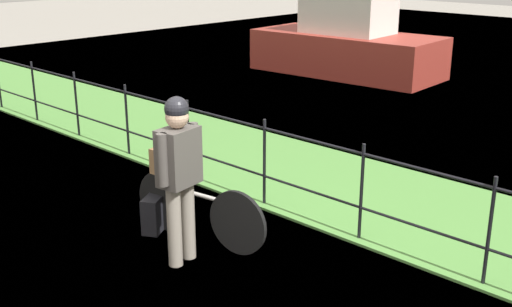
{
  "coord_description": "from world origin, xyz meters",
  "views": [
    {
      "loc": [
        4.15,
        -3.13,
        3.01
      ],
      "look_at": [
        -0.27,
        1.49,
        0.9
      ],
      "focal_mm": 44.52,
      "sensor_mm": 36.0,
      "label": 1
    }
  ],
  "objects": [
    {
      "name": "moored_boat_mid",
      "position": [
        -4.87,
        9.48,
        0.83
      ],
      "size": [
        4.63,
        2.17,
        3.89
      ],
      "color": "#9E3328",
      "rests_on": "ground"
    },
    {
      "name": "grass_strip",
      "position": [
        0.0,
        3.17,
        0.01
      ],
      "size": [
        27.0,
        2.4,
        0.03
      ],
      "primitive_type": "cube",
      "color": "#569342",
      "rests_on": "ground"
    },
    {
      "name": "bicycle_main",
      "position": [
        -0.55,
        0.9,
        0.36
      ],
      "size": [
        1.68,
        0.32,
        0.68
      ],
      "color": "black",
      "rests_on": "ground"
    },
    {
      "name": "cyclist_person",
      "position": [
        -0.31,
        0.48,
        1.0
      ],
      "size": [
        0.32,
        0.53,
        1.68
      ],
      "color": "gray",
      "rests_on": "ground"
    },
    {
      "name": "terrier_dog",
      "position": [
        -0.89,
        0.85,
        1.03
      ],
      "size": [
        0.32,
        0.18,
        0.18
      ],
      "color": "silver",
      "rests_on": "wooden_crate"
    },
    {
      "name": "wooden_crate",
      "position": [
        -0.91,
        0.84,
        0.82
      ],
      "size": [
        0.4,
        0.3,
        0.28
      ],
      "primitive_type": "cube",
      "rotation": [
        0.0,
        0.0,
        0.15
      ],
      "color": "brown",
      "rests_on": "bicycle_main"
    },
    {
      "name": "ground_plane",
      "position": [
        0.0,
        0.0,
        0.0
      ],
      "size": [
        60.0,
        60.0,
        0.0
      ],
      "primitive_type": "plane",
      "color": "gray"
    },
    {
      "name": "iron_fence",
      "position": [
        -0.0,
        2.08,
        0.62
      ],
      "size": [
        18.04,
        0.04,
        1.08
      ],
      "color": "black",
      "rests_on": "ground"
    },
    {
      "name": "backpack_on_paving",
      "position": [
        -1.07,
        0.7,
        0.2
      ],
      "size": [
        0.3,
        0.33,
        0.4
      ],
      "primitive_type": "cube",
      "rotation": [
        0.0,
        0.0,
        2.1
      ],
      "color": "black",
      "rests_on": "ground"
    }
  ]
}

